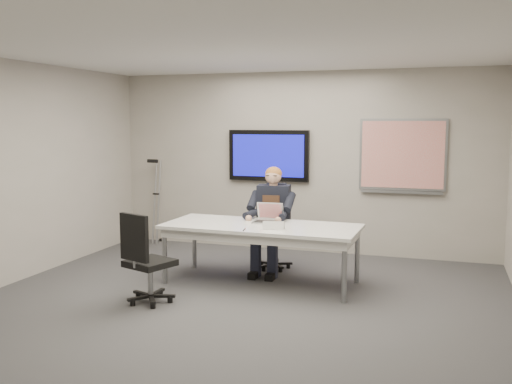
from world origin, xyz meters
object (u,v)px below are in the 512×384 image
(laptop, at_px, (268,217))
(conference_table, at_px, (261,232))
(seated_person, at_px, (270,231))
(office_chair_far, at_px, (274,247))
(office_chair_near, at_px, (147,275))

(laptop, bearing_deg, conference_table, -99.50)
(conference_table, distance_m, seated_person, 0.54)
(conference_table, xyz_separation_m, laptop, (0.03, 0.21, 0.15))
(seated_person, bearing_deg, conference_table, -91.97)
(office_chair_far, xyz_separation_m, seated_person, (0.02, -0.25, 0.28))
(office_chair_near, relative_size, laptop, 2.95)
(office_chair_far, bearing_deg, conference_table, -109.32)
(office_chair_far, xyz_separation_m, office_chair_near, (-0.90, -1.95, 0.03))
(seated_person, bearing_deg, office_chair_near, -125.58)
(conference_table, bearing_deg, office_chair_near, -128.23)
(conference_table, relative_size, office_chair_far, 2.57)
(seated_person, bearing_deg, office_chair_far, 86.71)
(laptop, bearing_deg, office_chair_far, 97.90)
(office_chair_near, xyz_separation_m, seated_person, (0.92, 1.70, 0.25))
(office_chair_near, distance_m, seated_person, 1.95)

